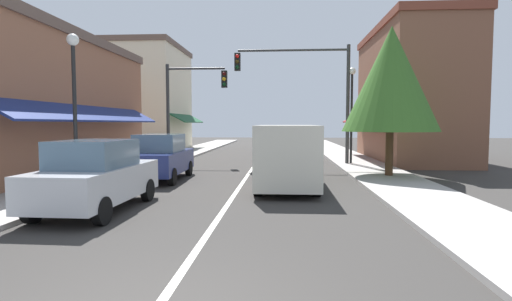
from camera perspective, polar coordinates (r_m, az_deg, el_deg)
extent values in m
plane|color=#33302D|center=(22.18, 0.01, -1.76)|extent=(80.00, 80.00, 0.00)
cube|color=#A39E99|center=(23.20, -13.68, -1.47)|extent=(2.60, 56.00, 0.12)
cube|color=#A39E99|center=(22.49, 14.15, -1.65)|extent=(2.60, 56.00, 0.12)
cube|color=silver|center=(22.18, 0.01, -1.75)|extent=(0.14, 52.00, 0.01)
cube|color=#8E5B42|center=(19.54, -31.16, 5.17)|extent=(5.79, 14.00, 5.61)
cube|color=brown|center=(19.86, -31.47, 13.86)|extent=(5.99, 14.20, 0.40)
cube|color=slate|center=(18.08, -23.62, 1.08)|extent=(0.08, 10.64, 1.80)
cube|color=navy|center=(17.79, -21.98, 4.96)|extent=(1.27, 11.76, 0.73)
cube|color=slate|center=(15.50, -29.22, 10.29)|extent=(0.08, 1.10, 1.30)
cube|color=slate|center=(20.92, -19.89, 8.76)|extent=(0.08, 1.10, 1.30)
cube|color=brown|center=(25.18, 21.09, 6.99)|extent=(4.14, 10.00, 7.32)
cube|color=brown|center=(25.70, 21.30, 15.61)|extent=(4.34, 10.20, 0.40)
cube|color=slate|center=(24.63, 16.48, 1.91)|extent=(0.08, 7.60, 1.80)
cube|color=maroon|center=(24.49, 15.14, 4.73)|extent=(1.27, 8.40, 0.73)
cube|color=slate|center=(22.69, 17.91, 11.52)|extent=(0.08, 1.10, 1.30)
cube|color=slate|center=(26.95, 15.60, 10.32)|extent=(0.08, 1.10, 1.30)
cube|color=beige|center=(33.82, -14.77, 6.86)|extent=(4.91, 8.00, 8.03)
cube|color=brown|center=(34.31, -14.90, 13.91)|extent=(5.11, 8.20, 0.40)
cube|color=slate|center=(33.10, -10.75, 2.46)|extent=(0.08, 6.08, 1.80)
cube|color=#194C2D|center=(32.94, -9.75, 4.55)|extent=(1.27, 6.72, 0.73)
cube|color=slate|center=(31.59, -11.67, 10.34)|extent=(0.08, 1.10, 1.30)
cube|color=slate|center=(34.98, -10.11, 9.73)|extent=(0.08, 1.10, 1.30)
cube|color=#B7BABF|center=(10.72, -21.75, -4.27)|extent=(1.82, 4.14, 0.80)
cube|color=slate|center=(10.56, -22.09, -0.42)|extent=(1.57, 2.04, 0.66)
cylinder|color=black|center=(12.33, -22.13, -5.13)|extent=(0.22, 0.62, 0.62)
cylinder|color=black|center=(11.69, -15.19, -5.46)|extent=(0.22, 0.62, 0.62)
cylinder|color=black|center=(10.04, -29.30, -7.34)|extent=(0.22, 0.62, 0.62)
cylinder|color=black|center=(9.25, -21.11, -8.04)|extent=(0.22, 0.62, 0.62)
cube|color=navy|center=(15.82, -13.41, -1.55)|extent=(1.80, 4.13, 0.80)
cube|color=slate|center=(15.67, -13.55, 1.07)|extent=(1.56, 2.03, 0.66)
cylinder|color=black|center=(17.38, -14.66, -2.42)|extent=(0.21, 0.62, 0.62)
cylinder|color=black|center=(16.97, -9.55, -2.50)|extent=(0.21, 0.62, 0.62)
cylinder|color=black|center=(14.83, -17.78, -3.54)|extent=(0.21, 0.62, 0.62)
cylinder|color=black|center=(14.36, -11.85, -3.68)|extent=(0.21, 0.62, 0.62)
cube|color=beige|center=(13.51, 4.42, -0.42)|extent=(1.97, 5.01, 1.90)
cube|color=slate|center=(15.89, 4.37, 1.76)|extent=(1.73, 0.28, 0.84)
cube|color=black|center=(16.14, 4.34, -2.17)|extent=(1.86, 0.20, 0.24)
cylinder|color=black|center=(15.15, 1.02, -3.01)|extent=(0.24, 0.72, 0.72)
cylinder|color=black|center=(15.17, 7.70, -3.04)|extent=(0.24, 0.72, 0.72)
cylinder|color=black|center=(12.09, 0.26, -4.77)|extent=(0.24, 0.72, 0.72)
cylinder|color=black|center=(12.10, 8.65, -4.81)|extent=(0.24, 0.72, 0.72)
cylinder|color=#333333|center=(21.19, 12.95, 6.26)|extent=(0.18, 0.18, 6.19)
cylinder|color=#333333|center=(21.25, 5.26, 14.05)|extent=(5.67, 0.12, 0.12)
cube|color=black|center=(21.10, -2.65, 12.49)|extent=(0.30, 0.24, 0.90)
sphere|color=red|center=(21.02, -2.70, 13.29)|extent=(0.20, 0.20, 0.20)
sphere|color=#3D2D0C|center=(20.97, -2.70, 12.54)|extent=(0.20, 0.20, 0.20)
sphere|color=#0C3316|center=(20.93, -2.69, 11.78)|extent=(0.20, 0.20, 0.20)
cylinder|color=#333333|center=(22.46, -12.43, 5.10)|extent=(0.18, 0.18, 5.39)
cylinder|color=#333333|center=(22.26, -8.56, 11.47)|extent=(3.14, 0.12, 0.12)
cube|color=black|center=(21.73, -4.53, 10.09)|extent=(0.30, 0.24, 0.90)
sphere|color=#420F0F|center=(21.64, -4.59, 10.87)|extent=(0.20, 0.20, 0.20)
sphere|color=yellow|center=(21.60, -4.58, 10.13)|extent=(0.20, 0.20, 0.20)
sphere|color=#0C3316|center=(21.58, -4.58, 9.39)|extent=(0.20, 0.20, 0.20)
cylinder|color=black|center=(13.46, -24.37, 3.89)|extent=(0.12, 0.12, 4.52)
sphere|color=white|center=(13.70, -24.66, 14.16)|extent=(0.36, 0.36, 0.36)
cylinder|color=black|center=(21.25, 13.44, 4.20)|extent=(0.12, 0.12, 4.67)
sphere|color=white|center=(21.42, 13.55, 10.95)|extent=(0.36, 0.36, 0.36)
cylinder|color=#4C331E|center=(16.71, 18.47, 0.37)|extent=(0.30, 0.30, 2.43)
cone|color=#386626|center=(16.77, 18.67, 9.64)|extent=(3.74, 3.74, 4.11)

